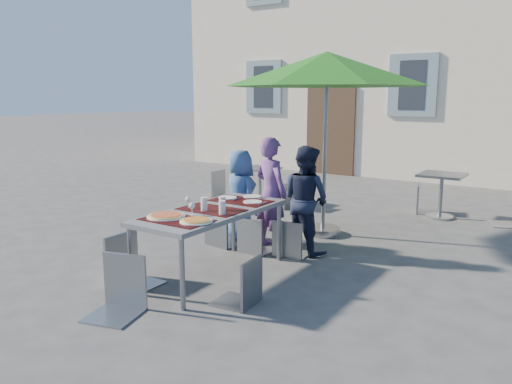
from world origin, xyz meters
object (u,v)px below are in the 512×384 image
Objects in this scene: chair_3 at (127,229)px; child_1 at (271,193)px; pizza_near_left at (166,216)px; chair_4 at (243,253)px; cafe_table_1 at (441,188)px; bg_chair_r_0 at (287,179)px; child_0 at (240,195)px; chair_1 at (254,214)px; chair_0 at (221,204)px; pizza_near_right at (196,221)px; dining_table at (211,215)px; chair_5 at (117,251)px; child_2 at (305,200)px; bg_chair_l_0 at (222,168)px; chair_2 at (290,216)px; cafe_table_0 at (260,180)px; bg_chair_l_1 at (425,182)px; patio_umbrella at (327,70)px.

child_1 is at bearing 73.93° from chair_3.
child_1 reaches higher than pizza_near_left.
chair_4 reaches higher than cafe_table_1.
chair_3 is at bearing -83.93° from bg_chair_r_0.
child_0 reaches higher than chair_1.
chair_0 is 1.11× the size of chair_1.
pizza_near_right is at bearing 1.91° from pizza_near_left.
dining_table is at bearing 135.87° from child_0.
chair_5 is at bearing -95.79° from dining_table.
child_2 is (0.22, 1.85, -0.09)m from pizza_near_right.
pizza_near_right is at bearing -55.55° from bg_chair_l_0.
bg_chair_l_0 is at bearing -23.79° from child_1.
pizza_near_left is at bearing -108.78° from cafe_table_1.
pizza_near_right is at bearing -104.49° from cafe_table_1.
chair_3 is (-0.03, -2.00, -0.03)m from child_0.
pizza_near_left is 0.27× the size of child_1.
child_1 is at bearing -162.81° from child_0.
chair_2 is 1.34× the size of cafe_table_0.
chair_4 is at bearing -31.69° from dining_table.
chair_4 is 1.15m from chair_5.
chair_4 is at bearing 9.28° from chair_3.
chair_4 is (0.89, 0.08, -0.26)m from pizza_near_left.
cafe_table_1 is (1.51, 3.22, -0.01)m from chair_1.
chair_0 is at bearing -116.74° from bg_chair_l_1.
chair_0 reaches higher than dining_table.
pizza_near_right is at bearing 136.11° from child_0.
pizza_near_left is 1.69m from chair_2.
bg_chair_l_1 is at bearing 77.76° from chair_2.
patio_umbrella reaches higher than cafe_table_0.
cafe_table_0 is 0.66m from bg_chair_r_0.
cafe_table_0 is at bearing 115.30° from dining_table.
child_2 is at bearing -155.20° from child_1.
chair_3 is 5.24m from cafe_table_1.
patio_umbrella is 2.82× the size of bg_chair_l_0.
patio_umbrella reaches higher than chair_2.
bg_chair_l_0 is at bearing -24.77° from child_0.
chair_5 is at bearing -106.16° from cafe_table_1.
cafe_table_1 is at bearing -95.49° from child_2.
child_1 reaches higher than child_2.
chair_5 is 4.73m from bg_chair_r_0.
child_2 reaches higher than bg_chair_l_0.
pizza_near_right is 1.86m from child_2.
child_0 is 1.00m from child_2.
bg_chair_l_0 is at bearing 175.32° from cafe_table_0.
child_1 reaches higher than chair_1.
chair_2 is 0.97× the size of bg_chair_l_1.
pizza_near_left is 0.40× the size of bg_chair_l_0.
child_2 is 1.37× the size of chair_5.
chair_2 is 3.40m from bg_chair_l_1.
chair_2 is (1.00, 0.08, -0.05)m from chair_0.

